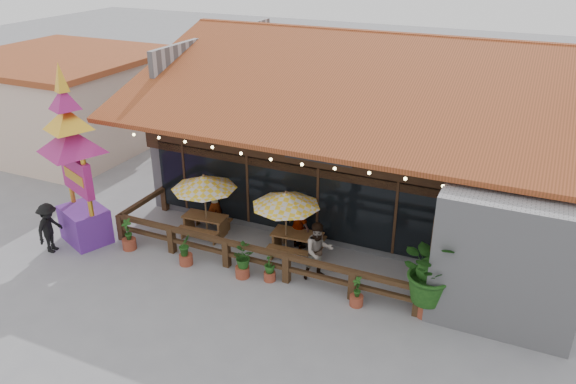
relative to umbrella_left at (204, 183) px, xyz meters
The scene contains 19 objects.
ground 4.55m from the umbrella_left, 11.32° to the right, with size 100.00×100.00×0.00m, color gray.
restaurant_building 7.21m from the umbrella_left, 53.64° to the left, with size 15.50×14.73×6.09m.
patio_railing 2.48m from the umbrella_left, 31.27° to the right, with size 10.00×2.60×0.92m.
neighbor_building 12.15m from the umbrella_left, 154.69° to the left, with size 8.40×8.40×4.22m.
umbrella_left is the anchor object (origin of this frame).
umbrella_right 2.90m from the umbrella_left, ahead, with size 2.39×2.39×2.26m.
picnic_table_left 1.53m from the umbrella_left, 136.15° to the left, with size 1.53×1.35×0.70m.
picnic_table_right 3.51m from the umbrella_left, ahead, with size 1.65×1.46×0.75m.
thai_sign_tower 4.18m from the umbrella_left, 152.44° to the right, with size 3.05×3.05×6.32m.
tropical_plant 7.68m from the umbrella_left, ahead, with size 2.26×2.22×2.36m.
diner_a 1.57m from the umbrella_left, 104.53° to the left, with size 0.54×0.36×1.49m, color #352111.
diner_b 4.46m from the umbrella_left, ahead, with size 0.87×0.68×1.80m, color #352111.
diner_c 3.34m from the umbrella_left, 11.41° to the left, with size 0.94×0.39×1.60m, color #352111.
pedestrian 5.03m from the umbrella_left, 144.81° to the right, with size 1.07×0.62×1.66m, color black.
planter_a 2.95m from the umbrella_left, 137.53° to the right, with size 0.44×0.44×1.08m.
planter_b 2.33m from the umbrella_left, 79.65° to the right, with size 0.42×0.46×1.02m.
planter_c 3.09m from the umbrella_left, 36.01° to the right, with size 0.79×0.74×1.03m.
planter_d 3.72m from the umbrella_left, 25.51° to the right, with size 0.43×0.43×0.85m.
planter_e 6.14m from the umbrella_left, 15.11° to the right, with size 0.37×0.39×0.91m.
Camera 1 is at (5.26, -13.00, 9.27)m, focal length 35.00 mm.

